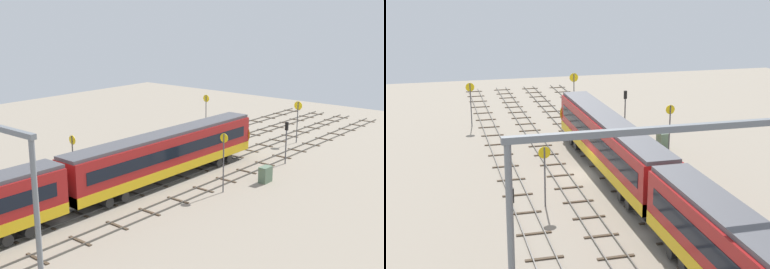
# 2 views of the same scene
# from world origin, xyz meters

# --- Properties ---
(ground_plane) EXTENTS (98.60, 98.60, 0.00)m
(ground_plane) POSITION_xyz_m (0.00, 0.00, 0.00)
(ground_plane) COLOR gray
(track_near_foreground) EXTENTS (82.60, 2.40, 0.16)m
(track_near_foreground) POSITION_xyz_m (0.00, -6.41, 0.07)
(track_near_foreground) COLOR #59544C
(track_near_foreground) RESTS_ON ground
(track_with_train) EXTENTS (82.60, 2.40, 0.16)m
(track_with_train) POSITION_xyz_m (-0.00, -2.14, 0.06)
(track_with_train) COLOR #59544C
(track_with_train) RESTS_ON ground
(track_middle) EXTENTS (82.60, 2.40, 0.16)m
(track_middle) POSITION_xyz_m (-0.00, 2.14, 0.06)
(track_middle) COLOR #59544C
(track_middle) RESTS_ON ground
(track_second_far) EXTENTS (82.60, 2.40, 0.16)m
(track_second_far) POSITION_xyz_m (0.00, 6.41, 0.07)
(track_second_far) COLOR #59544C
(track_second_far) RESTS_ON ground
(train) EXTENTS (50.40, 3.24, 4.80)m
(train) POSITION_xyz_m (-12.10, -2.14, 2.66)
(train) COLOR maroon
(train) RESTS_ON ground
(speed_sign_near_foreground) EXTENTS (0.14, 0.84, 5.55)m
(speed_sign_near_foreground) POSITION_xyz_m (0.68, -8.20, 3.50)
(speed_sign_near_foreground) COLOR #4C4C51
(speed_sign_near_foreground) RESTS_ON ground
(speed_sign_mid_trackside) EXTENTS (0.14, 0.99, 5.06)m
(speed_sign_mid_trackside) POSITION_xyz_m (19.03, 8.25, 3.35)
(speed_sign_mid_trackside) COLOR #4C4C51
(speed_sign_mid_trackside) RESTS_ON ground
(speed_sign_far_trackside) EXTENTS (0.14, 1.08, 5.27)m
(speed_sign_far_trackside) POSITION_xyz_m (21.33, -4.48, 3.55)
(speed_sign_far_trackside) COLOR #4C4C51
(speed_sign_far_trackside) RESTS_ON ground
(speed_sign_distant_end) EXTENTS (0.14, 0.91, 4.66)m
(speed_sign_distant_end) POSITION_xyz_m (-6.23, 4.72, 3.04)
(speed_sign_distant_end) COLOR #4C4C51
(speed_sign_distant_end) RESTS_ON ground
(signal_light_trackside_departure) EXTENTS (0.31, 0.32, 4.64)m
(signal_light_trackside_departure) POSITION_xyz_m (12.34, -8.02, 3.03)
(signal_light_trackside_departure) COLOR #4C4C51
(signal_light_trackside_departure) RESTS_ON ground
(relay_cabinet) EXTENTS (1.36, 0.82, 1.58)m
(relay_cabinet) POSITION_xyz_m (5.58, -9.67, 0.79)
(relay_cabinet) COLOR #597259
(relay_cabinet) RESTS_ON ground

